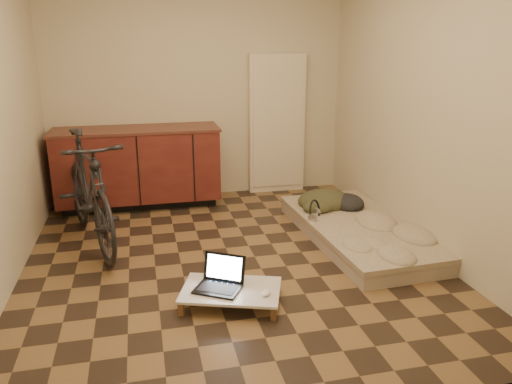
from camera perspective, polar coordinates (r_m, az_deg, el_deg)
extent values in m
cube|color=brown|center=(4.46, -2.92, -7.66)|extent=(3.50, 4.00, 0.00)
cube|color=beige|center=(6.06, -6.61, 11.65)|extent=(3.50, 0.00, 2.60)
cube|color=beige|center=(2.18, 6.11, 1.94)|extent=(3.50, 0.00, 2.60)
cube|color=beige|center=(4.72, 18.52, 9.35)|extent=(0.00, 4.00, 2.60)
cube|color=black|center=(6.01, -13.01, -0.93)|extent=(1.70, 0.48, 0.10)
cube|color=#4B1815|center=(5.85, -13.29, 3.05)|extent=(1.80, 0.60, 0.78)
cube|color=#54291F|center=(5.77, -13.57, 6.95)|extent=(1.84, 0.62, 0.03)
cube|color=beige|center=(6.24, 2.38, 7.73)|extent=(0.70, 0.10, 1.70)
imported|color=black|center=(4.82, -18.61, 0.77)|extent=(1.02, 1.88, 1.17)
cube|color=#AB9B89|center=(4.96, 11.68, -4.60)|extent=(1.02, 2.00, 0.12)
cube|color=#C1B194|center=(4.93, 11.74, -3.68)|extent=(1.04, 2.02, 0.05)
cube|color=brown|center=(3.64, -8.57, -13.08)|extent=(0.05, 0.05, 0.10)
cube|color=brown|center=(3.98, -7.16, -10.22)|extent=(0.05, 0.05, 0.10)
cube|color=brown|center=(3.55, 2.02, -13.74)|extent=(0.05, 0.05, 0.10)
cube|color=brown|center=(3.89, 2.42, -10.73)|extent=(0.05, 0.05, 0.10)
cube|color=silver|center=(3.72, -2.88, -11.12)|extent=(0.82, 0.67, 0.02)
cube|color=black|center=(3.70, -4.41, -11.01)|extent=(0.39, 0.36, 0.02)
cube|color=black|center=(3.77, -3.63, -8.58)|extent=(0.31, 0.22, 0.21)
cube|color=white|center=(3.77, -3.63, -8.58)|extent=(0.26, 0.18, 0.17)
ellipsoid|color=white|center=(3.62, 1.16, -11.44)|extent=(0.11, 0.12, 0.04)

